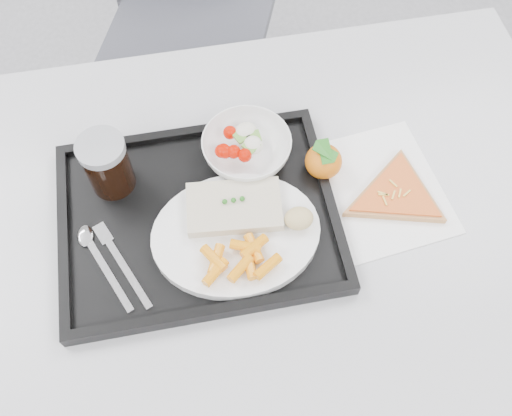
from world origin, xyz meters
name	(u,v)px	position (x,y,z in m)	size (l,w,h in m)	color
room	(347,112)	(0.00, 0.00, 1.40)	(6.04, 7.04, 2.84)	gray
table	(246,237)	(0.00, 0.30, 0.68)	(1.20, 0.80, 0.75)	#B8B8BA
tray	(199,218)	(-0.08, 0.31, 0.76)	(0.45, 0.35, 0.03)	black
dinner_plate	(236,234)	(-0.02, 0.26, 0.77)	(0.27, 0.27, 0.02)	white
fish_fillet	(234,207)	(-0.02, 0.30, 0.79)	(0.16, 0.11, 0.03)	beige
bread_roll	(299,218)	(0.08, 0.26, 0.80)	(0.05, 0.04, 0.03)	#E9BE8D
salad_bowl	(247,148)	(0.02, 0.41, 0.79)	(0.15, 0.15, 0.05)	white
cola_glass	(107,164)	(-0.21, 0.40, 0.82)	(0.08, 0.08, 0.11)	black
cutlery	(105,256)	(-0.23, 0.27, 0.77)	(0.12, 0.16, 0.01)	silver
napkin	(367,193)	(0.21, 0.31, 0.75)	(0.28, 0.27, 0.00)	white
tangerine	(324,161)	(0.15, 0.37, 0.79)	(0.08, 0.08, 0.07)	#EC9C08
pizza_slice	(396,194)	(0.26, 0.29, 0.76)	(0.24, 0.24, 0.02)	tan
carrot_pile	(240,259)	(-0.02, 0.21, 0.80)	(0.13, 0.08, 0.02)	orange
salad_contents	(240,142)	(0.01, 0.42, 0.80)	(0.08, 0.08, 0.03)	#BB0F00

